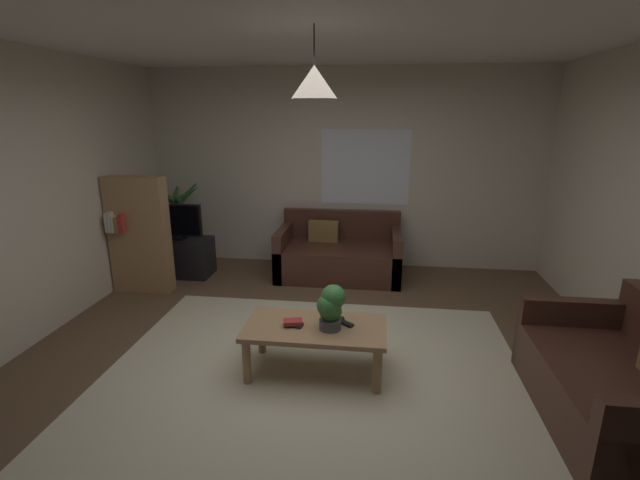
{
  "coord_description": "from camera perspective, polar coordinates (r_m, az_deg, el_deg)",
  "views": [
    {
      "loc": [
        0.47,
        -3.36,
        2.12
      ],
      "look_at": [
        0.0,
        0.3,
        1.05
      ],
      "focal_mm": 25.0,
      "sensor_mm": 36.0,
      "label": 1
    }
  ],
  "objects": [
    {
      "name": "wall_left",
      "position": [
        4.7,
        -35.72,
        3.66
      ],
      "size": [
        0.06,
        5.52,
        2.7
      ],
      "primitive_type": "cube",
      "color": "beige",
      "rests_on": "ground"
    },
    {
      "name": "potted_plant_on_table",
      "position": [
        3.61,
        1.4,
        -8.45
      ],
      "size": [
        0.23,
        0.22,
        0.37
      ],
      "color": "#4C4C51",
      "rests_on": "coffee_table"
    },
    {
      "name": "book_on_table_0",
      "position": [
        3.73,
        -3.38,
        -10.78
      ],
      "size": [
        0.16,
        0.11,
        0.02
      ],
      "primitive_type": "cube",
      "rotation": [
        0.0,
        0.0,
        -0.21
      ],
      "color": "black",
      "rests_on": "coffee_table"
    },
    {
      "name": "tv_stand",
      "position": [
        6.25,
        -17.75,
        -2.04
      ],
      "size": [
        0.9,
        0.44,
        0.5
      ],
      "primitive_type": "cube",
      "color": "black",
      "rests_on": "ground"
    },
    {
      "name": "floor",
      "position": [
        4.0,
        -0.57,
        -15.96
      ],
      "size": [
        5.38,
        5.52,
        0.02
      ],
      "primitive_type": "cube",
      "color": "brown",
      "rests_on": "ground"
    },
    {
      "name": "remote_on_table_0",
      "position": [
        3.75,
        3.2,
        -10.58
      ],
      "size": [
        0.16,
        0.14,
        0.02
      ],
      "primitive_type": "cube",
      "rotation": [
        0.0,
        0.0,
        0.92
      ],
      "color": "black",
      "rests_on": "coffee_table"
    },
    {
      "name": "couch_right_side",
      "position": [
        3.84,
        33.96,
        -15.56
      ],
      "size": [
        0.89,
        1.48,
        0.82
      ],
      "rotation": [
        0.0,
        0.0,
        -1.57
      ],
      "color": "#47281E",
      "rests_on": "ground"
    },
    {
      "name": "window_pane",
      "position": [
        6.16,
        5.81,
        9.22
      ],
      "size": [
        1.2,
        0.01,
        1.01
      ],
      "primitive_type": "cube",
      "color": "white"
    },
    {
      "name": "rug",
      "position": [
        3.83,
        -1.0,
        -17.36
      ],
      "size": [
        3.5,
        3.04,
        0.01
      ],
      "primitive_type": "cube",
      "color": "beige",
      "rests_on": "ground"
    },
    {
      "name": "book_on_table_1",
      "position": [
        3.72,
        -3.48,
        -10.4
      ],
      "size": [
        0.17,
        0.13,
        0.03
      ],
      "primitive_type": "cube",
      "rotation": [
        0.0,
        0.0,
        0.24
      ],
      "color": "#B22D2D",
      "rests_on": "coffee_table"
    },
    {
      "name": "remote_on_table_1",
      "position": [
        3.81,
        1.9,
        -10.1
      ],
      "size": [
        0.17,
        0.09,
        0.02
      ],
      "primitive_type": "cube",
      "rotation": [
        0.0,
        0.0,
        1.86
      ],
      "color": "black",
      "rests_on": "coffee_table"
    },
    {
      "name": "wall_back",
      "position": [
        6.21,
        2.96,
        9.0
      ],
      "size": [
        5.5,
        0.06,
        2.7
      ],
      "primitive_type": "cube",
      "color": "beige",
      "rests_on": "ground"
    },
    {
      "name": "potted_palm_corner",
      "position": [
        6.63,
        -17.67,
        1.82
      ],
      "size": [
        0.87,
        0.87,
        1.27
      ],
      "color": "#B77051",
      "rests_on": "ground"
    },
    {
      "name": "bookshelf_corner",
      "position": [
        5.73,
        -22.17,
        0.64
      ],
      "size": [
        0.7,
        0.31,
        1.4
      ],
      "color": "#A87F56",
      "rests_on": "ground"
    },
    {
      "name": "couch_under_window",
      "position": [
        5.93,
        2.44,
        -2.03
      ],
      "size": [
        1.6,
        0.89,
        0.82
      ],
      "color": "#47281E",
      "rests_on": "ground"
    },
    {
      "name": "tv",
      "position": [
        6.11,
        -18.22,
        2.28
      ],
      "size": [
        0.75,
        0.16,
        0.47
      ],
      "color": "black",
      "rests_on": "tv_stand"
    },
    {
      "name": "ceiling",
      "position": [
        3.44,
        -0.71,
        25.98
      ],
      "size": [
        5.38,
        5.52,
        0.02
      ],
      "primitive_type": "cube",
      "color": "white"
    },
    {
      "name": "pendant_lamp",
      "position": [
        3.33,
        -0.74,
        19.58
      ],
      "size": [
        0.33,
        0.33,
        0.49
      ],
      "color": "black"
    },
    {
      "name": "coffee_table",
      "position": [
        3.76,
        -0.63,
        -11.8
      ],
      "size": [
        1.16,
        0.6,
        0.42
      ],
      "color": "#A87F56",
      "rests_on": "ground"
    }
  ]
}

